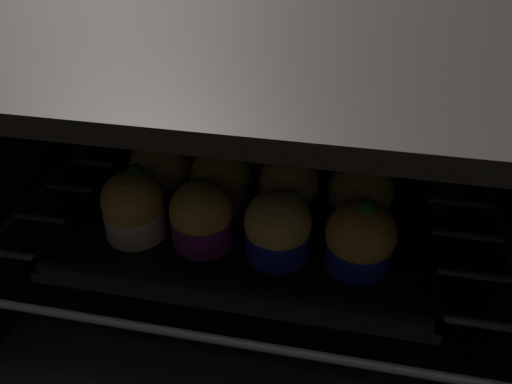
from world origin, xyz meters
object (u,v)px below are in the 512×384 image
object	(u,v)px
muffin_row2_col2	(301,154)
muffin_row2_col3	(360,161)
muffin_row1_col3	(360,195)
muffin_row2_col1	(241,143)
muffin_row0_col0	(133,206)
muffin_row0_col3	(360,238)
muffin_row1_col2	(289,187)
baking_tray	(256,210)
muffin_row1_col1	(221,179)
muffin_row0_col2	(278,228)
muffin_row2_col0	(183,138)
muffin_row1_col0	(160,171)
muffin_row0_col1	(202,216)

from	to	relation	value
muffin_row2_col2	muffin_row2_col3	size ratio (longest dim) A/B	1.00
muffin_row1_col3	muffin_row2_col1	bearing A→B (deg)	151.29
muffin_row0_col0	muffin_row2_col3	bearing A→B (deg)	33.15
muffin_row0_col0	muffin_row0_col3	world-z (taller)	muffin_row0_col0
muffin_row0_col0	muffin_row1_col2	xyz separation A→B (cm)	(14.66, 6.82, -0.17)
baking_tray	muffin_row1_col2	bearing A→B (deg)	-5.66
muffin_row2_col1	muffin_row2_col2	size ratio (longest dim) A/B	1.10
muffin_row1_col3	muffin_row2_col1	size ratio (longest dim) A/B	0.95
muffin_row1_col1	muffin_row0_col2	bearing A→B (deg)	-44.09
muffin_row2_col0	muffin_row2_col3	xyz separation A→B (cm)	(21.64, -0.52, -0.52)
baking_tray	muffin_row1_col2	world-z (taller)	muffin_row1_col2
muffin_row2_col1	muffin_row1_col2	bearing A→B (deg)	-48.62
muffin_row1_col0	muffin_row2_col3	size ratio (longest dim) A/B	1.11
muffin_row0_col3	muffin_row2_col2	size ratio (longest dim) A/B	1.10
muffin_row0_col0	muffin_row1_col2	world-z (taller)	muffin_row0_col0
baking_tray	muffin_row2_col2	xyz separation A→B (cm)	(4.01, 7.37, 3.45)
muffin_row0_col2	muffin_row1_col3	world-z (taller)	muffin_row0_col2
muffin_row0_col2	muffin_row2_col0	distance (cm)	20.91
muffin_row1_col3	muffin_row0_col1	bearing A→B (deg)	-155.44
baking_tray	muffin_row2_col0	bearing A→B (deg)	144.88
muffin_row1_col2	muffin_row0_col0	bearing A→B (deg)	-155.06
muffin_row0_col1	muffin_row2_col2	bearing A→B (deg)	61.22
muffin_row1_col0	muffin_row1_col3	world-z (taller)	muffin_row1_col0
muffin_row2_col2	muffin_row2_col3	distance (cm)	6.82
muffin_row1_col1	muffin_row1_col3	size ratio (longest dim) A/B	1.01
baking_tray	muffin_row2_col0	size ratio (longest dim) A/B	4.70
muffin_row1_col0	muffin_row2_col0	distance (cm)	7.73
muffin_row1_col3	muffin_row2_col2	distance (cm)	10.41
muffin_row0_col2	muffin_row1_col1	xyz separation A→B (cm)	(-7.53, 7.29, -0.02)
muffin_row0_col0	muffin_row2_col0	size ratio (longest dim) A/B	0.97
muffin_row2_col2	muffin_row0_col3	bearing A→B (deg)	-63.70
muffin_row1_col2	muffin_row2_col2	distance (cm)	7.74
muffin_row1_col1	muffin_row1_col0	bearing A→B (deg)	179.29
muffin_row1_col1	muffin_row1_col3	bearing A→B (deg)	-0.20
muffin_row0_col3	muffin_row1_col1	bearing A→B (deg)	154.55
muffin_row1_col2	muffin_row2_col3	xyz separation A→B (cm)	(7.18, 7.45, -0.16)
muffin_row2_col3	muffin_row2_col0	bearing A→B (deg)	178.63
muffin_row2_col1	muffin_row2_col3	xyz separation A→B (cm)	(14.30, -0.63, -0.43)
muffin_row0_col0	muffin_row1_col3	world-z (taller)	muffin_row0_col0
muffin_row1_col1	muffin_row1_col2	xyz separation A→B (cm)	(7.53, -0.15, 0.03)
muffin_row0_col0	muffin_row1_col1	distance (cm)	9.97
muffin_row0_col1	baking_tray	bearing A→B (deg)	60.99
muffin_row1_col2	muffin_row1_col3	xyz separation A→B (cm)	(7.45, 0.10, -0.05)
muffin_row1_col2	muffin_row2_col0	distance (cm)	16.51
baking_tray	muffin_row1_col2	distance (cm)	5.19
muffin_row0_col0	muffin_row2_col2	world-z (taller)	muffin_row0_col0
muffin_row1_col0	muffin_row2_col1	size ratio (longest dim) A/B	1.01
baking_tray	muffin_row1_col3	size ratio (longest dim) A/B	5.30
muffin_row0_col1	muffin_row0_col3	xyz separation A→B (cm)	(15.30, -0.32, -0.00)
muffin_row2_col0	muffin_row2_col1	size ratio (longest dim) A/B	1.07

